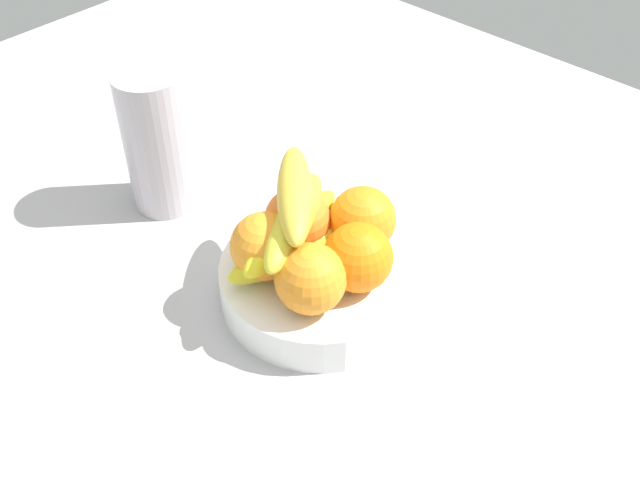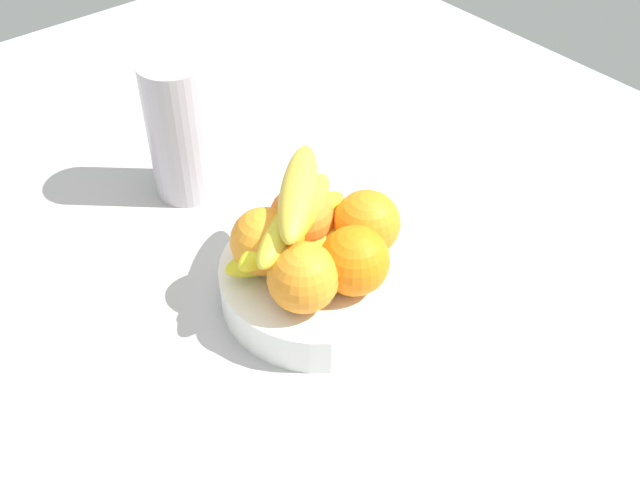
% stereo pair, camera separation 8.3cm
% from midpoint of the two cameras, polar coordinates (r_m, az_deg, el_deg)
% --- Properties ---
extents(ground_plane, '(1.80, 1.40, 0.03)m').
position_cam_midpoint_polar(ground_plane, '(0.90, -0.72, -5.80)').
color(ground_plane, '#B2AFB0').
extents(fruit_bowl, '(0.23, 0.23, 0.05)m').
position_cam_midpoint_polar(fruit_bowl, '(0.88, -2.70, -3.25)').
color(fruit_bowl, white).
rests_on(fruit_bowl, ground_plane).
extents(orange_front_left, '(0.08, 0.08, 0.08)m').
position_cam_midpoint_polar(orange_front_left, '(0.82, 0.11, -1.38)').
color(orange_front_left, orange).
rests_on(orange_front_left, fruit_bowl).
extents(orange_front_right, '(0.08, 0.08, 0.08)m').
position_cam_midpoint_polar(orange_front_right, '(0.86, 0.51, 1.45)').
color(orange_front_right, orange).
rests_on(orange_front_right, fruit_bowl).
extents(orange_center, '(0.08, 0.08, 0.08)m').
position_cam_midpoint_polar(orange_center, '(0.87, -4.27, 1.50)').
color(orange_center, orange).
rests_on(orange_center, fruit_bowl).
extents(orange_back_left, '(0.08, 0.08, 0.08)m').
position_cam_midpoint_polar(orange_back_left, '(0.84, -7.05, -0.60)').
color(orange_back_left, orange).
rests_on(orange_back_left, fruit_bowl).
extents(orange_back_right, '(0.08, 0.08, 0.08)m').
position_cam_midpoint_polar(orange_back_right, '(0.80, -3.87, -2.98)').
color(orange_back_right, orange).
rests_on(orange_back_right, fruit_bowl).
extents(banana_bunch, '(0.15, 0.18, 0.11)m').
position_cam_midpoint_polar(banana_bunch, '(0.84, -4.83, 1.03)').
color(banana_bunch, yellow).
rests_on(banana_bunch, fruit_bowl).
extents(thermos_tumbler, '(0.09, 0.09, 0.19)m').
position_cam_midpoint_polar(thermos_tumbler, '(1.01, -14.56, 7.16)').
color(thermos_tumbler, '#B8B0B9').
rests_on(thermos_tumbler, ground_plane).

